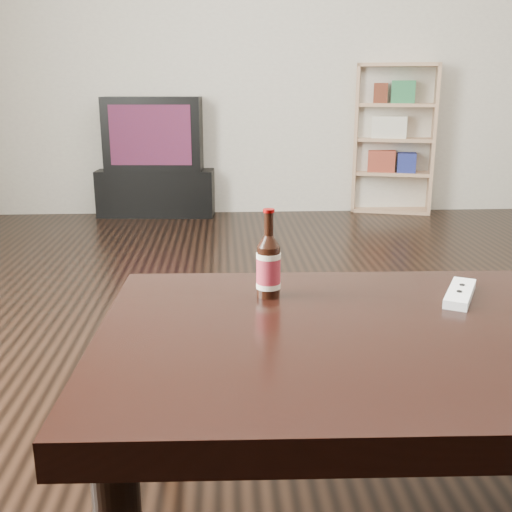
{
  "coord_description": "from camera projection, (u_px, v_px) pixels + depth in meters",
  "views": [
    {
      "loc": [
        -0.57,
        -1.87,
        1.01
      ],
      "look_at": [
        -0.49,
        -0.5,
        0.62
      ],
      "focal_mm": 42.0,
      "sensor_mm": 36.0,
      "label": 1
    }
  ],
  "objects": [
    {
      "name": "tv",
      "position": [
        156.0,
        133.0,
        4.74
      ],
      "size": [
        0.78,
        0.52,
        0.56
      ],
      "rotation": [
        0.0,
        0.0,
        -0.07
      ],
      "color": "black",
      "rests_on": "tv_stand"
    },
    {
      "name": "wall_back",
      "position": [
        294.0,
        40.0,
        4.62
      ],
      "size": [
        5.0,
        0.02,
        2.7
      ],
      "primitive_type": "cube",
      "color": "beige",
      "rests_on": "ground"
    },
    {
      "name": "coffee_table",
      "position": [
        421.0,
        358.0,
        1.28
      ],
      "size": [
        1.39,
        0.84,
        0.51
      ],
      "rotation": [
        0.0,
        0.0,
        -0.03
      ],
      "color": "black",
      "rests_on": "floor"
    },
    {
      "name": "beer_bottle",
      "position": [
        268.0,
        266.0,
        1.43
      ],
      "size": [
        0.07,
        0.07,
        0.21
      ],
      "rotation": [
        0.0,
        0.0,
        -0.28
      ],
      "color": "black",
      "rests_on": "coffee_table"
    },
    {
      "name": "bookshelf",
      "position": [
        393.0,
        136.0,
        4.87
      ],
      "size": [
        0.69,
        0.45,
        1.18
      ],
      "rotation": [
        0.0,
        0.0,
        -0.27
      ],
      "color": "tan",
      "rests_on": "floor"
    },
    {
      "name": "floor",
      "position": [
        387.0,
        385.0,
        2.1
      ],
      "size": [
        5.0,
        6.0,
        0.01
      ],
      "primitive_type": "cube",
      "color": "black",
      "rests_on": "ground"
    },
    {
      "name": "remote",
      "position": [
        460.0,
        293.0,
        1.44
      ],
      "size": [
        0.14,
        0.2,
        0.02
      ],
      "rotation": [
        0.0,
        0.0,
        -0.49
      ],
      "color": "white",
      "rests_on": "coffee_table"
    },
    {
      "name": "tv_stand",
      "position": [
        158.0,
        191.0,
        4.87
      ],
      "size": [
        0.94,
        0.52,
        0.37
      ],
      "primitive_type": "cube",
      "rotation": [
        0.0,
        0.0,
        -0.07
      ],
      "color": "black",
      "rests_on": "floor"
    }
  ]
}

